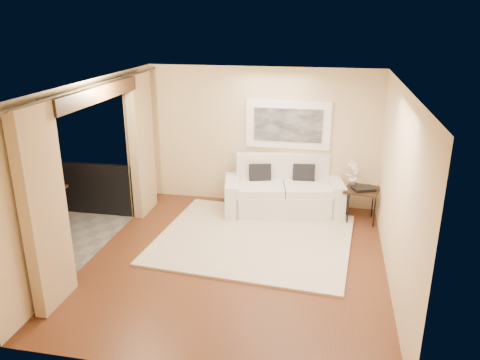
% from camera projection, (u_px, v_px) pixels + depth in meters
% --- Properties ---
extents(floor, '(5.00, 5.00, 0.00)m').
position_uv_depth(floor, '(237.00, 260.00, 7.26)').
color(floor, brown).
rests_on(floor, ground).
extents(room_shell, '(5.00, 6.40, 5.00)m').
position_uv_depth(room_shell, '(93.00, 93.00, 6.81)').
color(room_shell, white).
rests_on(room_shell, ground).
extents(balcony, '(1.81, 2.60, 1.17)m').
position_uv_depth(balcony, '(43.00, 232.00, 7.81)').
color(balcony, '#605B56').
rests_on(balcony, ground).
extents(curtains, '(0.16, 4.80, 2.64)m').
position_uv_depth(curtains, '(103.00, 170.00, 7.20)').
color(curtains, tan).
rests_on(curtains, ground).
extents(artwork, '(1.62, 0.07, 0.92)m').
position_uv_depth(artwork, '(288.00, 125.00, 8.91)').
color(artwork, white).
rests_on(artwork, room_shell).
extents(rug, '(3.38, 3.01, 0.04)m').
position_uv_depth(rug, '(254.00, 239.00, 7.92)').
color(rug, beige).
rests_on(rug, floor).
extents(sofa, '(2.35, 1.35, 1.06)m').
position_uv_depth(sofa, '(283.00, 193.00, 8.99)').
color(sofa, silver).
rests_on(sofa, floor).
extents(side_table, '(0.70, 0.70, 0.63)m').
position_uv_depth(side_table, '(362.00, 192.00, 8.48)').
color(side_table, black).
rests_on(side_table, floor).
extents(tray, '(0.46, 0.40, 0.05)m').
position_uv_depth(tray, '(363.00, 189.00, 8.40)').
color(tray, black).
rests_on(tray, side_table).
extents(orchid, '(0.31, 0.30, 0.49)m').
position_uv_depth(orchid, '(353.00, 173.00, 8.54)').
color(orchid, white).
rests_on(orchid, side_table).
extents(bistro_table, '(0.61, 0.61, 0.72)m').
position_uv_depth(bistro_table, '(44.00, 193.00, 8.22)').
color(bistro_table, black).
rests_on(bistro_table, balcony).
extents(balcony_chair_far, '(0.47, 0.47, 0.92)m').
position_uv_depth(balcony_chair_far, '(36.00, 200.00, 8.23)').
color(balcony_chair_far, black).
rests_on(balcony_chair_far, balcony).
extents(balcony_chair_near, '(0.52, 0.52, 1.00)m').
position_uv_depth(balcony_chair_near, '(13.00, 212.00, 7.59)').
color(balcony_chair_near, black).
rests_on(balcony_chair_near, balcony).
extents(ice_bucket, '(0.18, 0.18, 0.20)m').
position_uv_depth(ice_bucket, '(37.00, 181.00, 8.30)').
color(ice_bucket, silver).
rests_on(ice_bucket, bistro_table).
extents(candle, '(0.06, 0.06, 0.07)m').
position_uv_depth(candle, '(46.00, 185.00, 8.26)').
color(candle, red).
rests_on(candle, bistro_table).
extents(vase, '(0.04, 0.04, 0.18)m').
position_uv_depth(vase, '(34.00, 187.00, 8.05)').
color(vase, silver).
rests_on(vase, bistro_table).
extents(glass_a, '(0.06, 0.06, 0.12)m').
position_uv_depth(glass_a, '(49.00, 188.00, 8.07)').
color(glass_a, white).
rests_on(glass_a, bistro_table).
extents(glass_b, '(0.06, 0.06, 0.12)m').
position_uv_depth(glass_b, '(52.00, 187.00, 8.12)').
color(glass_b, silver).
rests_on(glass_b, bistro_table).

